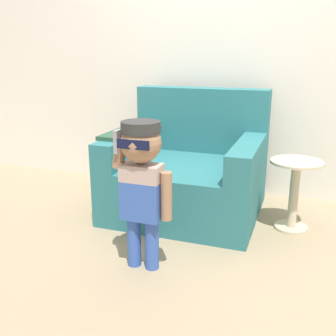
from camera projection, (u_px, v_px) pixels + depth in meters
name	position (u px, v px, depth m)	size (l,w,h in m)	color
ground_plane	(198.00, 216.00, 3.11)	(10.00, 10.00, 0.00)	#998466
wall_back	(224.00, 46.00, 3.40)	(10.00, 0.05, 2.60)	silver
armchair	(189.00, 171.00, 3.17)	(1.15, 1.04, 0.96)	#286B70
person_child	(142.00, 173.00, 2.21)	(0.36, 0.27, 0.88)	#3356AD
side_table	(295.00, 189.00, 2.80)	(0.37, 0.37, 0.52)	beige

